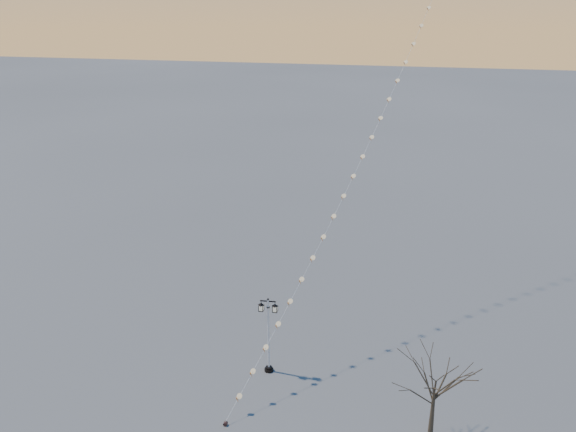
# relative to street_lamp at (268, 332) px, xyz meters

# --- Properties ---
(ground) EXTENTS (300.00, 300.00, 0.00)m
(ground) POSITION_rel_street_lamp_xyz_m (-0.06, -3.46, -2.38)
(ground) COLOR #565657
(ground) RESTS_ON ground
(street_lamp) EXTENTS (1.09, 0.48, 4.30)m
(street_lamp) POSITION_rel_street_lamp_xyz_m (0.00, 0.00, 0.00)
(street_lamp) COLOR black
(street_lamp) RESTS_ON ground
(bare_tree) EXTENTS (2.38, 2.38, 3.95)m
(bare_tree) POSITION_rel_street_lamp_xyz_m (8.40, -3.21, 0.36)
(bare_tree) COLOR #342B1E
(bare_tree) RESTS_ON ground
(kite_train) EXTENTS (13.94, 37.47, 35.65)m
(kite_train) POSITION_rel_street_lamp_xyz_m (5.80, 13.74, 15.33)
(kite_train) COLOR black
(kite_train) RESTS_ON ground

